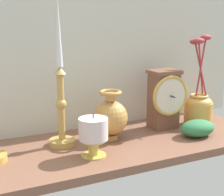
{
  "coord_description": "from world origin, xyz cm",
  "views": [
    {
      "loc": [
        -44.77,
        -89.78,
        37.12
      ],
      "look_at": [
        -0.89,
        0.0,
        14.0
      ],
      "focal_mm": 55.5,
      "sensor_mm": 36.0,
      "label": 1
    }
  ],
  "objects_px": {
    "mantel_clock": "(165,98)",
    "pillar_candle_front": "(93,133)",
    "brass_vase_bulbous": "(110,117)",
    "brass_vase_jar": "(199,105)",
    "candlestick_tall_center": "(61,99)"
  },
  "relations": [
    {
      "from": "brass_vase_bulbous",
      "to": "pillar_candle_front",
      "type": "distance_m",
      "value": 0.14
    },
    {
      "from": "candlestick_tall_center",
      "to": "brass_vase_bulbous",
      "type": "height_order",
      "value": "candlestick_tall_center"
    },
    {
      "from": "brass_vase_bulbous",
      "to": "brass_vase_jar",
      "type": "xyz_separation_m",
      "value": [
        0.35,
        -0.0,
        -0.0
      ]
    },
    {
      "from": "pillar_candle_front",
      "to": "candlestick_tall_center",
      "type": "bearing_deg",
      "value": 113.73
    },
    {
      "from": "mantel_clock",
      "to": "brass_vase_bulbous",
      "type": "height_order",
      "value": "mantel_clock"
    },
    {
      "from": "brass_vase_bulbous",
      "to": "mantel_clock",
      "type": "bearing_deg",
      "value": 6.01
    },
    {
      "from": "pillar_candle_front",
      "to": "mantel_clock",
      "type": "bearing_deg",
      "value": 21.41
    },
    {
      "from": "candlestick_tall_center",
      "to": "brass_vase_bulbous",
      "type": "bearing_deg",
      "value": -6.28
    },
    {
      "from": "brass_vase_bulbous",
      "to": "candlestick_tall_center",
      "type": "bearing_deg",
      "value": 173.72
    },
    {
      "from": "mantel_clock",
      "to": "pillar_candle_front",
      "type": "relative_size",
      "value": 1.67
    },
    {
      "from": "candlestick_tall_center",
      "to": "brass_vase_jar",
      "type": "height_order",
      "value": "candlestick_tall_center"
    },
    {
      "from": "candlestick_tall_center",
      "to": "brass_vase_bulbous",
      "type": "distance_m",
      "value": 0.17
    },
    {
      "from": "mantel_clock",
      "to": "brass_vase_bulbous",
      "type": "relative_size",
      "value": 1.29
    },
    {
      "from": "brass_vase_bulbous",
      "to": "pillar_candle_front",
      "type": "height_order",
      "value": "brass_vase_bulbous"
    },
    {
      "from": "candlestick_tall_center",
      "to": "mantel_clock",
      "type": "bearing_deg",
      "value": 1.02
    }
  ]
}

